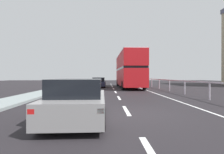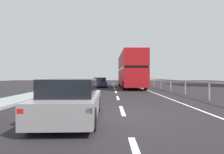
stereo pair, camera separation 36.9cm
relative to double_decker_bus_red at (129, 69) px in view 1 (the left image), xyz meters
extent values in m
cube|color=black|center=(-2.08, -15.75, -2.43)|extent=(73.55, 120.00, 0.10)
cube|color=silver|center=(-2.08, -15.19, -2.37)|extent=(0.16, 2.20, 0.01)
cube|color=silver|center=(-2.08, -10.70, -2.37)|extent=(0.16, 2.20, 0.01)
cube|color=silver|center=(-2.08, -6.21, -2.37)|extent=(0.16, 2.20, 0.01)
cube|color=silver|center=(-2.08, -1.72, -2.37)|extent=(0.16, 2.20, 0.01)
cube|color=silver|center=(-2.08, 2.77, -2.37)|extent=(0.16, 2.20, 0.01)
cube|color=silver|center=(-2.08, 7.26, -2.37)|extent=(0.16, 2.20, 0.01)
cube|color=silver|center=(-2.08, 11.74, -2.37)|extent=(0.16, 2.20, 0.01)
cube|color=silver|center=(1.35, -6.75, -2.37)|extent=(0.12, 46.00, 0.01)
cube|color=#B8ACBA|center=(3.52, -6.75, -1.27)|extent=(0.08, 42.00, 0.08)
cylinder|color=#B8ACBA|center=(3.52, -12.00, -1.82)|extent=(0.10, 0.10, 1.11)
cylinder|color=#B8ACBA|center=(3.52, -8.50, -1.82)|extent=(0.10, 0.10, 1.11)
cylinder|color=#B8ACBA|center=(3.52, -5.00, -1.82)|extent=(0.10, 0.10, 1.11)
cylinder|color=#B8ACBA|center=(3.52, -1.50, -1.82)|extent=(0.10, 0.10, 1.11)
cylinder|color=#B8ACBA|center=(3.52, 2.00, -1.82)|extent=(0.10, 0.10, 1.11)
cylinder|color=#B8ACBA|center=(3.52, 5.50, -1.82)|extent=(0.10, 0.10, 1.11)
cylinder|color=#B8ACBA|center=(3.52, 9.00, -1.82)|extent=(0.10, 0.10, 1.11)
cylinder|color=#B8ACBA|center=(3.52, 12.50, -1.82)|extent=(0.10, 0.10, 1.11)
cube|color=#B31419|center=(0.00, -0.01, -1.04)|extent=(2.63, 10.87, 1.97)
cube|color=black|center=(0.00, -0.01, 0.07)|extent=(2.65, 10.43, 0.24)
cube|color=#B31419|center=(0.00, -0.01, 1.08)|extent=(2.63, 10.87, 1.78)
cube|color=silver|center=(0.00, -0.01, 2.02)|extent=(2.58, 10.65, 0.10)
cube|color=black|center=(-0.05, 5.40, -0.94)|extent=(2.29, 0.06, 1.38)
cube|color=yellow|center=(-0.05, 5.40, 1.52)|extent=(1.53, 0.05, 0.28)
cylinder|color=black|center=(-1.20, 4.01, -1.88)|extent=(0.29, 1.00, 1.00)
cylinder|color=black|center=(1.14, 4.03, -1.88)|extent=(0.29, 1.00, 1.00)
cylinder|color=black|center=(-1.14, -3.84, -1.88)|extent=(0.29, 1.00, 1.00)
cylinder|color=black|center=(1.20, -3.82, -1.88)|extent=(0.29, 1.00, 1.00)
cube|color=gray|center=(-3.93, -16.63, -1.87)|extent=(1.88, 4.25, 0.66)
cube|color=black|center=(-3.92, -16.84, -1.26)|extent=(1.63, 2.35, 0.56)
cube|color=red|center=(-4.68, -18.72, -1.70)|extent=(0.16, 0.06, 0.12)
cube|color=red|center=(-3.09, -18.69, -1.70)|extent=(0.16, 0.06, 0.12)
cylinder|color=black|center=(-4.78, -15.24, -2.06)|extent=(0.21, 0.64, 0.64)
cylinder|color=black|center=(-3.14, -15.21, -2.06)|extent=(0.21, 0.64, 0.64)
cylinder|color=black|center=(-4.72, -18.05, -2.06)|extent=(0.21, 0.64, 0.64)
cylinder|color=black|center=(-3.08, -18.02, -2.06)|extent=(0.21, 0.64, 0.64)
cube|color=#222239|center=(-3.98, 1.54, -1.88)|extent=(1.82, 4.27, 0.64)
cube|color=black|center=(-3.98, 1.32, -1.30)|extent=(1.59, 2.35, 0.51)
cube|color=red|center=(-4.79, -0.56, -1.72)|extent=(0.16, 0.06, 0.12)
cube|color=red|center=(-3.20, -0.57, -1.72)|extent=(0.16, 0.06, 0.12)
cylinder|color=black|center=(-4.78, 2.97, -2.06)|extent=(0.20, 0.64, 0.64)
cylinder|color=black|center=(-3.15, 2.96, -2.06)|extent=(0.20, 0.64, 0.64)
cylinder|color=black|center=(-4.80, 0.11, -2.06)|extent=(0.20, 0.64, 0.64)
cylinder|color=black|center=(-3.17, 0.10, -2.06)|extent=(0.20, 0.64, 0.64)
camera|label=1|loc=(-2.95, -22.84, -0.89)|focal=28.29mm
camera|label=2|loc=(-2.58, -22.85, -0.89)|focal=28.29mm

